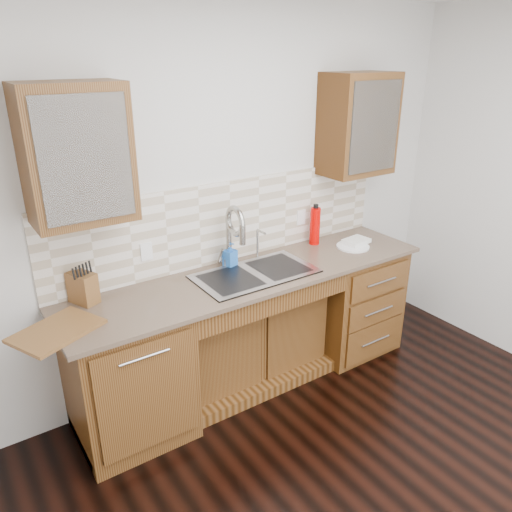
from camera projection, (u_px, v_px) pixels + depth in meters
wall_back at (225, 200)px, 3.58m from camera, size 4.00×0.10×2.70m
base_cabinet_left at (128, 375)px, 3.16m from camera, size 0.70×0.62×0.88m
base_cabinet_center at (246, 336)px, 3.76m from camera, size 1.20×0.44×0.70m
base_cabinet_right at (348, 298)px, 4.14m from camera, size 0.70×0.62×0.88m
countertop at (254, 275)px, 3.47m from camera, size 2.70×0.65×0.03m
backsplash at (230, 221)px, 3.59m from camera, size 2.70×0.02×0.59m
sink at (255, 285)px, 3.48m from camera, size 0.84×0.46×0.19m
faucet at (229, 239)px, 3.51m from camera, size 0.04×0.04×0.40m
filter_tap at (257, 243)px, 3.68m from camera, size 0.02×0.02×0.24m
upper_cabinet_left at (76, 154)px, 2.69m from camera, size 0.55×0.34×0.75m
upper_cabinet_right at (358, 124)px, 3.77m from camera, size 0.55×0.34×0.75m
outlet_left at (146, 252)px, 3.28m from camera, size 0.08×0.01×0.12m
outlet_right at (301, 217)px, 3.95m from camera, size 0.08×0.01×0.12m
soap_bottle at (230, 254)px, 3.55m from camera, size 0.10×0.10×0.18m
water_bottle at (315, 226)px, 3.94m from camera, size 0.10×0.10×0.30m
plate at (353, 246)px, 3.92m from camera, size 0.26×0.26×0.01m
dish_towel at (356, 241)px, 3.96m from camera, size 0.22×0.17×0.03m
knife_block at (83, 288)px, 3.03m from camera, size 0.17×0.20×0.19m
cutting_board at (57, 331)px, 2.73m from camera, size 0.54×0.47×0.02m
cup_left_a at (66, 164)px, 2.67m from camera, size 0.17×0.17×0.10m
cup_left_b at (99, 161)px, 2.77m from camera, size 0.14×0.14×0.10m
cup_right_a at (349, 133)px, 3.75m from camera, size 0.12×0.12×0.09m
cup_right_b at (366, 130)px, 3.84m from camera, size 0.11×0.11×0.10m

